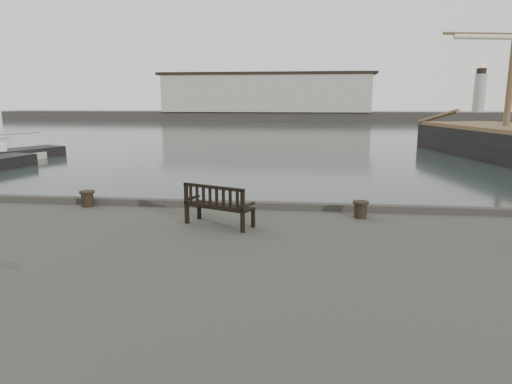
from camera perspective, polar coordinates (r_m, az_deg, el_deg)
ground at (r=13.71m, az=-2.62°, el=-8.15°), size 400.00×400.00×0.00m
breakwater at (r=104.96m, az=3.13°, el=11.25°), size 140.00×9.50×12.20m
bench at (r=11.20m, az=-4.66°, el=-2.63°), size 1.83×1.23×1.00m
bollard_left at (r=14.08m, az=-20.32°, el=-0.79°), size 0.56×0.56×0.45m
bollard_right at (r=12.24m, az=12.93°, el=-2.15°), size 0.42×0.42×0.44m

